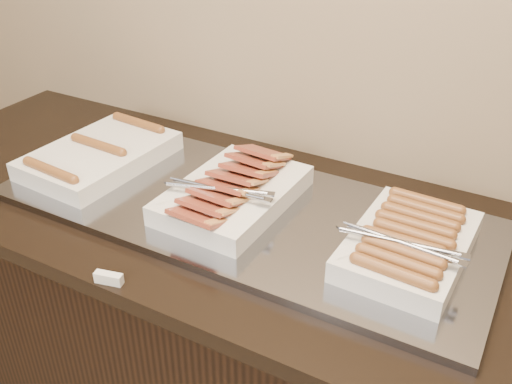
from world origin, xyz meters
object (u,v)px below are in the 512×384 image
counter (238,342)px  warming_tray (242,209)px  dish_center (233,192)px  dish_left (100,155)px  dish_right (409,243)px

counter → warming_tray: size_ratio=1.72×
warming_tray → dish_center: (-0.02, -0.00, 0.04)m
counter → dish_left: bearing=-180.0°
dish_left → dish_center: 0.42m
counter → dish_right: 0.66m
counter → dish_center: dish_center is taller
dish_center → dish_right: bearing=1.5°
warming_tray → dish_center: 0.05m
counter → warming_tray: warming_tray is taller
dish_center → dish_right: size_ratio=1.15×
counter → dish_right: dish_right is taller
warming_tray → dish_right: size_ratio=3.44×
dish_left → dish_right: bearing=3.1°
warming_tray → dish_right: bearing=-0.6°
dish_center → dish_right: dish_center is taller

